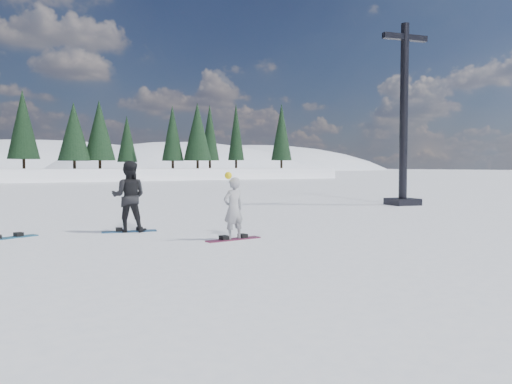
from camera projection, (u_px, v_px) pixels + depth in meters
ground at (128, 239)px, 12.61m from camera, size 420.00×420.00×0.00m
lift_tower at (404, 132)px, 23.55m from camera, size 2.35×1.49×8.51m
snowboarder_woman at (233, 208)px, 12.49m from camera, size 0.62×0.45×1.71m
snowboarder_man at (129, 197)px, 14.00m from camera, size 1.20×1.10×2.00m
snowboard_woman at (233, 239)px, 12.54m from camera, size 1.52×0.43×0.03m
snowboard_man at (129, 231)px, 14.05m from camera, size 1.53×0.59×0.03m
snowboard_loose_c at (8, 238)px, 12.76m from camera, size 1.50×0.81×0.03m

